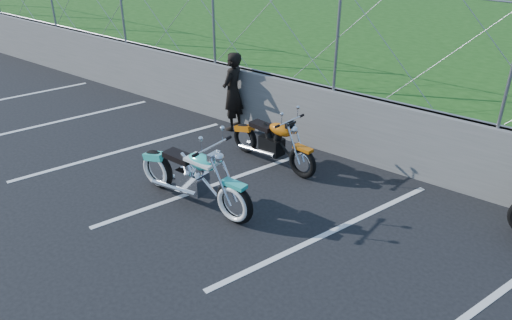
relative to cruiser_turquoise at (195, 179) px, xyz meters
The scene contains 8 objects.
ground 0.65m from the cruiser_turquoise, 115.56° to the right, with size 90.00×90.00×0.00m, color black.
retaining_wall 3.14m from the cruiser_turquoise, 93.27° to the left, with size 30.00×0.22×1.30m, color #60605C.
grass_field 13.13m from the cruiser_turquoise, 90.78° to the left, with size 30.00×20.00×1.30m, color #1A4713.
chain_link_fence 3.61m from the cruiser_turquoise, 93.27° to the left, with size 28.00×0.03×2.00m.
parking_lines 1.30m from the cruiser_turquoise, 31.53° to the left, with size 18.29×4.31×0.01m.
cruiser_turquoise is the anchor object (origin of this frame).
naked_orange 1.96m from the cruiser_turquoise, 82.74° to the left, with size 2.10×0.71×1.05m.
person_standing 3.20m from the cruiser_turquoise, 117.15° to the left, with size 0.63×0.42×1.74m, color black.
Camera 1 is at (5.21, -4.77, 4.62)m, focal length 35.00 mm.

